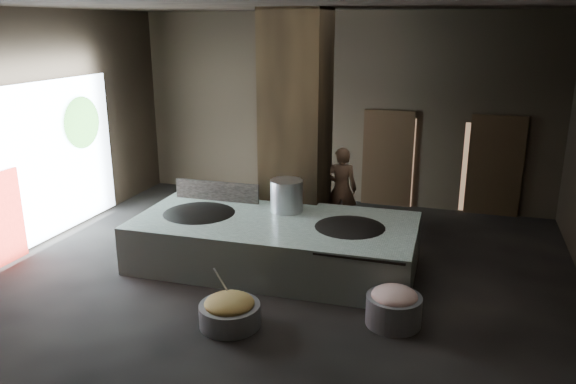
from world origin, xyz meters
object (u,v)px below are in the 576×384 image
(wok_left, at_px, (199,219))
(veg_basin, at_px, (230,315))
(hearth_platform, at_px, (275,243))
(wok_right, at_px, (350,233))
(meat_basin, at_px, (394,310))
(stock_pot, at_px, (287,197))
(cook, at_px, (341,189))

(wok_left, height_order, veg_basin, wok_left)
(hearth_platform, bearing_deg, wok_right, 0.89)
(hearth_platform, xyz_separation_m, meat_basin, (2.32, -1.47, -0.21))
(stock_pot, bearing_deg, cook, 67.23)
(wok_right, xyz_separation_m, cook, (-0.62, 2.13, 0.14))
(wok_right, height_order, meat_basin, wok_right)
(wok_left, relative_size, veg_basin, 1.76)
(wok_right, distance_m, stock_pot, 1.44)
(meat_basin, bearing_deg, wok_left, 159.43)
(wok_right, height_order, stock_pot, stock_pot)
(wok_right, xyz_separation_m, veg_basin, (-1.28, -2.26, -0.59))
(cook, bearing_deg, wok_left, 39.07)
(cook, relative_size, meat_basin, 2.21)
(wok_left, distance_m, veg_basin, 2.71)
(hearth_platform, distance_m, wok_left, 1.49)
(stock_pot, xyz_separation_m, veg_basin, (0.02, -2.76, -0.97))
(hearth_platform, distance_m, veg_basin, 2.23)
(wok_left, xyz_separation_m, cook, (2.18, 2.23, 0.14))
(hearth_platform, bearing_deg, wok_left, -179.25)
(stock_pot, distance_m, meat_basin, 3.17)
(stock_pot, height_order, cook, cook)
(stock_pot, height_order, meat_basin, stock_pot)
(hearth_platform, relative_size, cook, 2.79)
(wok_left, relative_size, cook, 0.88)
(wok_left, height_order, wok_right, wok_left)
(wok_left, xyz_separation_m, veg_basin, (1.52, -2.16, -0.59))
(stock_pot, bearing_deg, hearth_platform, -95.19)
(cook, bearing_deg, meat_basin, 107.10)
(hearth_platform, bearing_deg, veg_basin, -89.41)
(cook, bearing_deg, wok_right, 99.68)
(veg_basin, xyz_separation_m, meat_basin, (2.25, 0.75, 0.06))
(hearth_platform, xyz_separation_m, wok_left, (-1.45, -0.05, 0.32))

